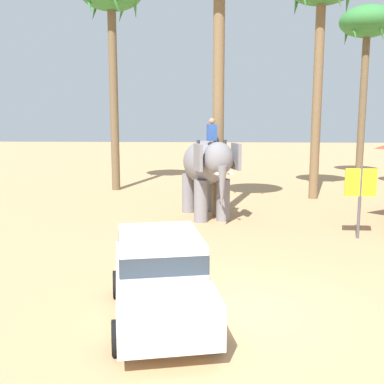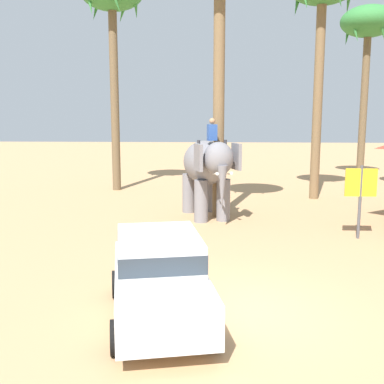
{
  "view_description": "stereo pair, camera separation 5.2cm",
  "coord_description": "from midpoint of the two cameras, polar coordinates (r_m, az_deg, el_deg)",
  "views": [
    {
      "loc": [
        -0.4,
        -9.12,
        4.0
      ],
      "look_at": [
        -1.16,
        5.36,
        1.6
      ],
      "focal_mm": 43.76,
      "sensor_mm": 36.0,
      "label": 1
    },
    {
      "loc": [
        -0.34,
        -9.12,
        4.0
      ],
      "look_at": [
        -1.16,
        5.36,
        1.6
      ],
      "focal_mm": 43.76,
      "sensor_mm": 36.0,
      "label": 2
    }
  ],
  "objects": [
    {
      "name": "ground_plane",
      "position": [
        9.96,
        5.07,
        -14.31
      ],
      "size": [
        120.0,
        120.0,
        0.0
      ],
      "primitive_type": "plane",
      "color": "tan"
    },
    {
      "name": "car_sedan_foreground",
      "position": [
        9.32,
        -4.07,
        -9.87
      ],
      "size": [
        2.52,
        4.36,
        1.7
      ],
      "color": "white",
      "rests_on": "ground"
    },
    {
      "name": "elephant_with_mahout",
      "position": [
        18.15,
        1.75,
        3.03
      ],
      "size": [
        2.58,
        4.02,
        3.88
      ],
      "color": "slate",
      "rests_on": "ground"
    },
    {
      "name": "palm_tree_behind_elephant",
      "position": [
        30.48,
        20.51,
        18.14
      ],
      "size": [
        3.2,
        3.2,
        10.24
      ],
      "color": "brown",
      "rests_on": "ground"
    },
    {
      "name": "palm_tree_near_hut",
      "position": [
        25.89,
        -9.87,
        21.83
      ],
      "size": [
        3.2,
        3.2,
        11.02
      ],
      "color": "brown",
      "rests_on": "ground"
    },
    {
      "name": "signboard_yellow",
      "position": [
        16.0,
        19.76,
        0.53
      ],
      "size": [
        1.0,
        0.1,
        2.4
      ],
      "color": "#4C4C51",
      "rests_on": "ground"
    }
  ]
}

